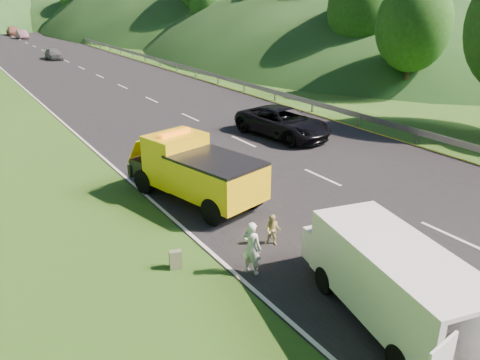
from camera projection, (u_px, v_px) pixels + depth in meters
ground at (337, 236)px, 14.86m from camera, size 320.00×320.00×0.00m
road_surface at (82, 68)px, 47.52m from camera, size 14.00×200.00×0.02m
guardrail at (111, 51)px, 60.93m from camera, size 0.06×140.00×1.52m
tree_line_right at (175, 41)px, 73.17m from camera, size 14.00×140.00×14.00m
tow_truck at (195, 170)px, 17.01m from camera, size 3.31×5.97×2.43m
white_van at (391, 278)px, 10.66m from camera, size 3.66×6.06×2.01m
woman at (251, 273)px, 12.87m from camera, size 0.63×0.70×1.55m
child at (272, 245)px, 14.31m from camera, size 0.61×0.61×1.00m
suitcase at (176, 260)px, 13.01m from camera, size 0.38×0.28×0.55m
passing_suv at (283, 137)px, 25.03m from camera, size 3.30×5.82×1.53m
dist_car_a at (54, 60)px, 53.55m from camera, size 1.50×3.73×1.27m
dist_car_b at (23, 39)px, 77.39m from camera, size 1.43×4.11×1.36m
dist_car_c at (14, 35)px, 83.09m from camera, size 2.03×5.01×1.45m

